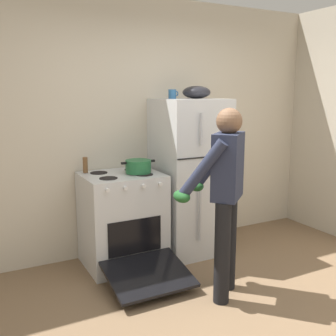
# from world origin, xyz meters

# --- Properties ---
(ground) EXTENTS (8.00, 8.00, 0.00)m
(ground) POSITION_xyz_m (0.00, 0.00, 0.00)
(ground) COLOR brown
(kitchen_wall_back) EXTENTS (6.00, 0.10, 2.70)m
(kitchen_wall_back) POSITION_xyz_m (0.00, 1.95, 1.35)
(kitchen_wall_back) COLOR beige
(kitchen_wall_back) RESTS_ON ground
(refrigerator) EXTENTS (0.68, 0.72, 1.65)m
(refrigerator) POSITION_xyz_m (0.36, 1.57, 0.83)
(refrigerator) COLOR silver
(refrigerator) RESTS_ON ground
(stove_range) EXTENTS (0.76, 1.23, 0.94)m
(stove_range) POSITION_xyz_m (-0.41, 1.55, 0.46)
(stove_range) COLOR silver
(stove_range) RESTS_ON ground
(person_cook) EXTENTS (0.63, 0.66, 1.60)m
(person_cook) POSITION_xyz_m (0.11, 0.59, 0.95)
(person_cook) COLOR black
(person_cook) RESTS_ON ground
(red_pot) EXTENTS (0.35, 0.25, 0.13)m
(red_pot) POSITION_xyz_m (-0.25, 1.52, 1.00)
(red_pot) COLOR #236638
(red_pot) RESTS_ON stove_range
(coffee_mug) EXTENTS (0.11, 0.08, 0.10)m
(coffee_mug) POSITION_xyz_m (0.18, 1.62, 1.70)
(coffee_mug) COLOR #2D6093
(coffee_mug) RESTS_ON refrigerator
(pepper_mill) EXTENTS (0.05, 0.05, 0.15)m
(pepper_mill) POSITION_xyz_m (-0.71, 1.77, 1.02)
(pepper_mill) COLOR brown
(pepper_mill) RESTS_ON stove_range
(mixing_bowl) EXTENTS (0.29, 0.29, 0.13)m
(mixing_bowl) POSITION_xyz_m (0.44, 1.57, 1.72)
(mixing_bowl) COLOR black
(mixing_bowl) RESTS_ON refrigerator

